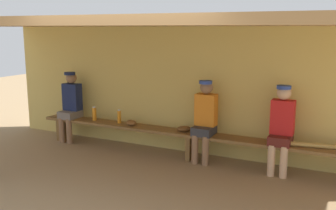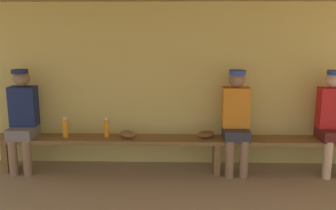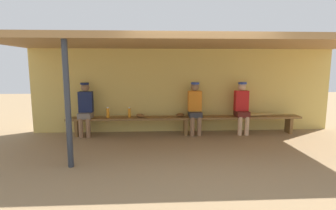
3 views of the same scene
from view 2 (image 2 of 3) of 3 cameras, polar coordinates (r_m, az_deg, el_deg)
back_wall at (r=5.33m, az=6.96°, el=3.08°), size 8.00×0.20×2.20m
bench at (r=5.05m, az=7.24°, el=-5.72°), size 6.00×0.36×0.46m
player_shirtless_tan at (r=4.99m, az=10.08°, el=-1.75°), size 0.34×0.42×1.34m
player_in_blue at (r=5.33m, az=-20.80°, el=-1.48°), size 0.34×0.42×1.34m
player_rightmost at (r=5.31m, az=23.25°, el=-1.71°), size 0.34×0.42×1.34m
water_bottle_green at (r=5.10m, az=-9.12°, el=-3.36°), size 0.07×0.07×0.25m
water_bottle_clear at (r=5.20m, az=-15.03°, el=-3.24°), size 0.08×0.08×0.26m
baseball_glove_dark_brown at (r=5.03m, az=5.70°, el=-4.36°), size 0.29×0.27×0.09m
baseball_glove_tan at (r=5.04m, az=-6.04°, el=-4.34°), size 0.29×0.29×0.09m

